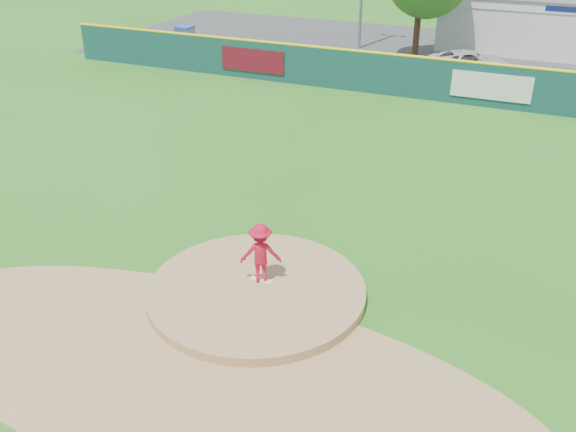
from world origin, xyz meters
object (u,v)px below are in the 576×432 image
at_px(pitcher, 261,253).
at_px(pool_building_grp, 572,22).
at_px(van, 470,63).
at_px(playground_slide, 185,39).

bearing_deg(pitcher, pool_building_grp, -125.32).
distance_m(pitcher, van, 23.21).
xyz_separation_m(pitcher, van, (1.40, 23.16, -0.41)).
distance_m(pitcher, playground_slide, 26.70).
bearing_deg(playground_slide, pool_building_grp, 24.81).
bearing_deg(van, playground_slide, 71.66).
xyz_separation_m(van, pool_building_grp, (4.62, 8.51, 1.02)).
bearing_deg(van, pitcher, 153.22).
height_order(pitcher, pool_building_grp, pool_building_grp).
xyz_separation_m(van, playground_slide, (-16.99, -1.48, 0.12)).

